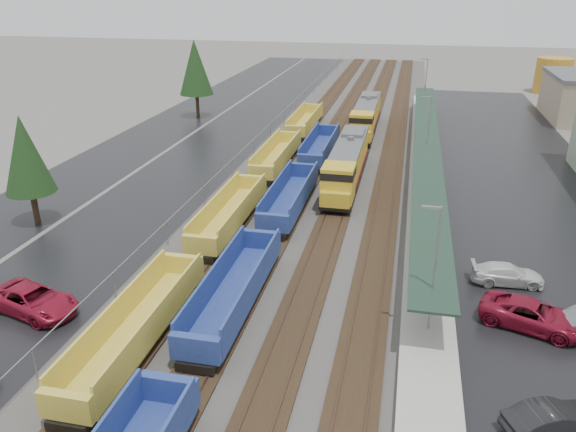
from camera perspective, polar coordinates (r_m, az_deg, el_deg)
name	(u,v)px	position (r m, az deg, el deg)	size (l,w,h in m)	color
ballast_strip	(345,143)	(70.30, 5.81, 7.41)	(20.00, 160.00, 0.08)	#302D2B
trackbed	(345,142)	(70.27, 5.81, 7.50)	(14.60, 160.00, 0.22)	black
west_parking_lot	(229,136)	(73.43, -6.00, 8.04)	(10.00, 160.00, 0.02)	black
west_road	(157,132)	(77.09, -13.16, 8.28)	(9.00, 160.00, 0.02)	black
east_commuter_lot	(520,180)	(61.41, 22.53, 3.44)	(16.00, 100.00, 0.02)	black
station_platform	(425,167)	(60.14, 13.71, 4.90)	(3.00, 80.00, 8.00)	#9E9B93
chainlink_fence	(267,129)	(70.08, -2.12, 8.79)	(0.08, 160.04, 2.02)	gray
distant_hills	(525,38)	(222.03, 22.91, 16.30)	(301.00, 140.00, 25.20)	#465240
tree_west_near	(25,155)	(49.30, -25.13, 5.66)	(3.96, 3.96, 9.00)	#332316
tree_west_far	(195,67)	(83.97, -9.41, 14.68)	(4.84, 4.84, 11.00)	#332316
locomotive_lead	(347,164)	(54.61, 6.00, 5.28)	(2.77, 18.26, 4.13)	black
locomotive_trail	(366,117)	(74.83, 7.93, 9.98)	(2.77, 18.26, 4.13)	black
well_string_yellow	(193,260)	(38.52, -9.65, -4.38)	(2.60, 96.36, 2.30)	gold
well_string_blue	(234,291)	(34.47, -5.46, -7.55)	(2.70, 78.26, 2.40)	navy
storage_tank	(553,76)	(112.61, 25.31, 12.77)	(6.11, 6.11, 6.11)	#B78224
parked_car_west_c	(33,300)	(37.36, -24.47, -7.80)	(5.89, 2.72, 1.64)	maroon
parked_car_east_a	(552,420)	(28.67, 25.26, -18.26)	(4.36, 1.52, 1.44)	black
parked_car_east_b	(532,315)	(35.60, 23.58, -9.22)	(5.79, 2.67, 1.61)	maroon
parked_car_east_c	(507,274)	(39.86, 21.38, -5.55)	(4.66, 1.89, 1.35)	silver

